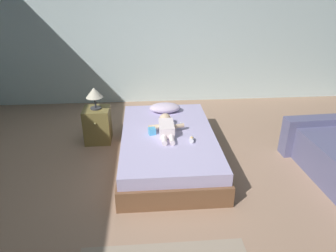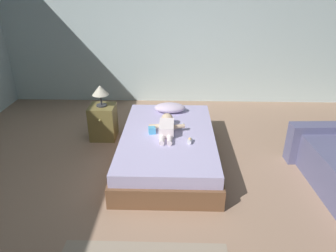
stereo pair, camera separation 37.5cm
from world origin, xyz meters
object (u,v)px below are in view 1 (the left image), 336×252
Objects in this scene: toothbrush at (180,125)px; bed at (168,147)px; baby_bottle at (192,139)px; pillow at (165,108)px; lamp at (94,93)px; nightstand at (98,125)px; baby at (166,126)px; toy_block at (152,131)px.

bed is at bearing -130.55° from toothbrush.
toothbrush is 0.46m from baby_bottle.
lamp reaches higher than pillow.
bed is 0.43m from baby_bottle.
pillow is 0.52m from toothbrush.
pillow is at bearing 105.38° from baby_bottle.
pillow reaches higher than toothbrush.
pillow is at bearing 108.51° from toothbrush.
lamp reaches higher than toothbrush.
nightstand reaches higher than toothbrush.
toothbrush is at bearing -19.48° from nightstand.
lamp is (-0.98, 0.61, 0.55)m from bed.
nightstand reaches higher than bed.
pillow is 1.03m from lamp.
bed is at bearing -70.88° from baby.
baby is at bearing -92.28° from pillow.
baby is at bearing 132.97° from baby_bottle.
baby_bottle is (0.26, -0.95, -0.04)m from pillow.
toy_block is at bearing -106.60° from pillow.
toy_block is at bearing -150.39° from toothbrush.
baby_bottle is (0.47, -0.24, -0.01)m from toy_block.
toy_block is (-0.38, -0.21, 0.03)m from toothbrush.
pillow is at bearing 87.72° from baby.
bed is 1.27m from lamp.
lamp is 1.55m from baby_bottle.
pillow is 4.63× the size of baby_bottle.
lamp is at bearing 160.52° from toothbrush.
pillow reaches higher than nightstand.
nightstand is (-0.99, -0.09, -0.20)m from pillow.
baby reaches higher than baby_bottle.
baby_bottle reaches higher than toothbrush.
nightstand is (-1.15, 0.41, -0.14)m from toothbrush.
pillow is 0.89× the size of nightstand.
baby_bottle is at bearing -43.45° from bed.
bed is 19.86× the size of toy_block.
nightstand is 1.52m from baby_bottle.
lamp is at bearing 148.17° from bed.
lamp is (-0.00, 0.00, 0.48)m from nightstand.
lamp is (-0.99, -0.09, 0.28)m from pillow.
nightstand is at bearing 160.52° from toothbrush.
baby_bottle is (0.10, -0.45, 0.02)m from toothbrush.
bed is at bearing -90.57° from pillow.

